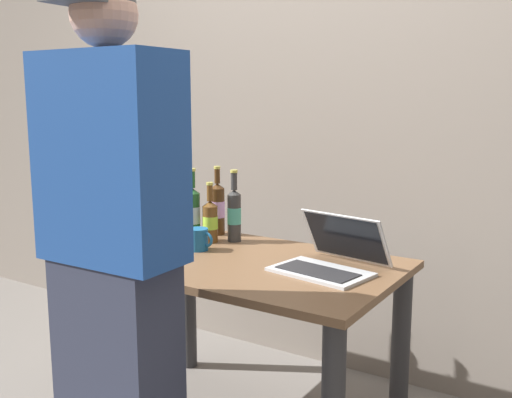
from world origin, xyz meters
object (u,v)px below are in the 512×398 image
beer_bottle_amber (234,213)px  coffee_mug (198,239)px  beer_bottle_green (218,208)px  beer_bottle_dark (210,220)px  person_figure (114,262)px  beer_bottle_brown (192,213)px  laptop (330,258)px

beer_bottle_amber → coffee_mug: 0.23m
beer_bottle_green → beer_bottle_dark: bearing=-66.2°
beer_bottle_amber → person_figure: bearing=-78.9°
beer_bottle_dark → beer_bottle_brown: (-0.08, -0.02, 0.03)m
laptop → beer_bottle_dark: size_ratio=1.49×
laptop → coffee_mug: bearing=-176.6°
laptop → coffee_mug: laptop is taller
beer_bottle_dark → person_figure: size_ratio=0.16×
person_figure → coffee_mug: size_ratio=14.22×
beer_bottle_dark → person_figure: (0.25, -0.82, 0.05)m
beer_bottle_amber → beer_bottle_green: bearing=154.3°
beer_bottle_amber → person_figure: size_ratio=0.19×
beer_bottle_green → beer_bottle_amber: size_ratio=1.00×
beer_bottle_dark → coffee_mug: (0.04, -0.14, -0.05)m
beer_bottle_brown → person_figure: 0.86m
beer_bottle_brown → coffee_mug: size_ratio=2.72×
laptop → coffee_mug: (-0.59, -0.04, -0.00)m
beer_bottle_amber → person_figure: person_figure is taller
laptop → person_figure: 0.82m
laptop → coffee_mug: 0.59m
beer_bottle_dark → beer_bottle_amber: 0.11m
beer_bottle_green → person_figure: (0.32, -0.96, 0.02)m
laptop → beer_bottle_amber: (-0.55, 0.18, 0.08)m
laptop → beer_bottle_amber: bearing=162.4°
beer_bottle_green → coffee_mug: size_ratio=2.68×
beer_bottle_dark → beer_bottle_green: 0.16m
laptop → beer_bottle_amber: beer_bottle_amber is taller
laptop → beer_bottle_dark: 0.64m
beer_bottle_brown → coffee_mug: bearing=-43.0°
beer_bottle_brown → beer_bottle_amber: 0.19m
beer_bottle_amber → coffee_mug: beer_bottle_amber is taller
beer_bottle_green → person_figure: bearing=-71.8°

